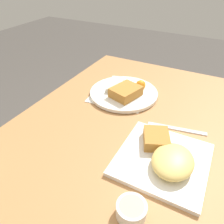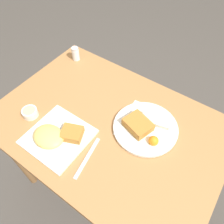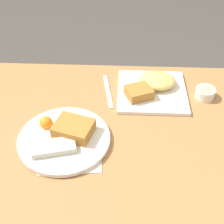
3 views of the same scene
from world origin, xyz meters
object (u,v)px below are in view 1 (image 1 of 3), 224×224
Objects in this scene: plate_square_near at (165,157)px; butter_knife at (177,129)px; plate_oval_far at (124,92)px; sauce_ramekin at (131,210)px.

plate_square_near reaches higher than butter_knife.
plate_oval_far is 4.09× the size of sauce_ramekin.
butter_knife is at bearing -2.82° from sauce_ramekin.
butter_knife is (0.37, -0.02, -0.02)m from sauce_ramekin.
plate_square_near is at bearing -137.42° from plate_oval_far.
plate_square_near is 0.17m from butter_knife.
butter_knife is (0.17, 0.01, -0.02)m from plate_square_near.
sauce_ramekin is (-0.49, -0.25, 0.00)m from plate_oval_far.
plate_square_near is at bearing 81.67° from butter_knife.
butter_knife is at bearing -115.19° from plate_oval_far.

